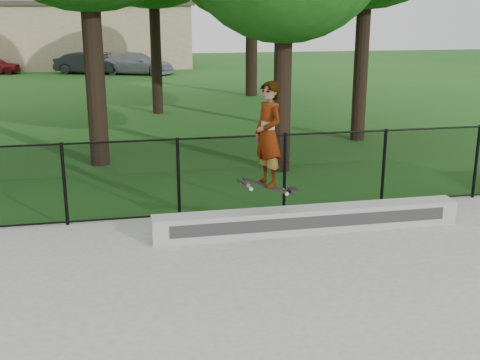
% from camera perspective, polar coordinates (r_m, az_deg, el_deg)
% --- Properties ---
extents(grind_ledge, '(5.36, 0.40, 0.43)m').
position_cam_1_polar(grind_ledge, '(10.43, 6.53, -3.76)').
color(grind_ledge, '#A3A39E').
rests_on(grind_ledge, concrete_slab).
extents(car_b, '(3.75, 2.55, 1.27)m').
position_cam_1_polar(car_b, '(38.21, -14.28, 10.69)').
color(car_b, black).
rests_on(car_b, ground).
extents(car_c, '(4.45, 3.28, 1.28)m').
position_cam_1_polar(car_c, '(37.28, -9.73, 10.84)').
color(car_c, gray).
rests_on(car_c, ground).
extents(skater_airborne, '(0.80, 0.71, 1.90)m').
position_cam_1_polar(skater_airborne, '(9.63, 2.69, 4.16)').
color(skater_airborne, black).
rests_on(skater_airborne, ground).
extents(chainlink_fence, '(16.06, 0.06, 1.50)m').
position_cam_1_polar(chainlink_fence, '(10.97, -5.86, 0.19)').
color(chainlink_fence, black).
rests_on(chainlink_fence, concrete_slab).
extents(distant_building, '(12.40, 6.40, 4.30)m').
position_cam_1_polar(distant_building, '(42.65, -13.36, 13.30)').
color(distant_building, '#C5B68A').
rests_on(distant_building, ground).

